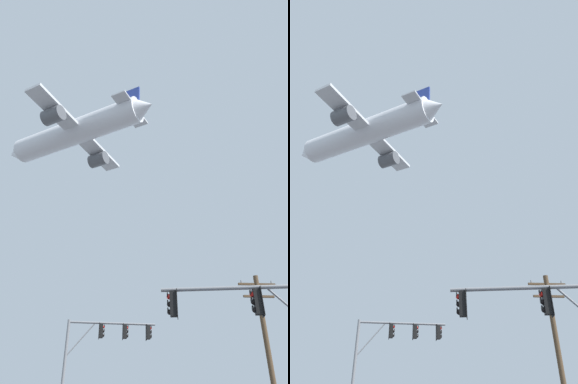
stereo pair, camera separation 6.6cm
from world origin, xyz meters
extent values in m
cylinder|color=slate|center=(3.18, 7.53, 5.38)|extent=(5.50, 1.12, 0.15)
cube|color=black|center=(0.88, 7.94, 4.85)|extent=(0.31, 0.36, 0.90)
cylinder|color=black|center=(0.88, 7.94, 5.36)|extent=(0.05, 0.05, 0.12)
cube|color=black|center=(1.01, 7.92, 4.85)|extent=(0.10, 0.46, 1.04)
sphere|color=red|center=(0.73, 7.97, 5.12)|extent=(0.20, 0.20, 0.20)
cylinder|color=black|center=(0.67, 7.98, 5.18)|extent=(0.08, 0.21, 0.21)
sphere|color=black|center=(0.73, 7.97, 4.84)|extent=(0.20, 0.20, 0.20)
cylinder|color=black|center=(0.67, 7.98, 4.90)|extent=(0.08, 0.21, 0.21)
sphere|color=black|center=(0.73, 7.97, 4.56)|extent=(0.20, 0.20, 0.20)
cylinder|color=black|center=(0.67, 7.98, 4.62)|extent=(0.08, 0.21, 0.21)
cube|color=black|center=(3.89, 7.40, 4.85)|extent=(0.31, 0.36, 0.90)
cylinder|color=black|center=(3.89, 7.40, 5.36)|extent=(0.05, 0.05, 0.12)
cube|color=black|center=(4.03, 7.38, 4.85)|extent=(0.10, 0.46, 1.04)
sphere|color=red|center=(3.75, 7.43, 5.12)|extent=(0.20, 0.20, 0.20)
cylinder|color=black|center=(3.68, 7.44, 5.18)|extent=(0.08, 0.21, 0.21)
sphere|color=black|center=(3.75, 7.43, 4.84)|extent=(0.20, 0.20, 0.20)
cylinder|color=black|center=(3.68, 7.44, 4.90)|extent=(0.08, 0.21, 0.21)
sphere|color=black|center=(3.75, 7.43, 4.56)|extent=(0.20, 0.20, 0.20)
cylinder|color=black|center=(3.68, 7.44, 4.62)|extent=(0.08, 0.21, 0.21)
cylinder|color=slate|center=(-4.50, 20.08, 3.30)|extent=(0.20, 0.20, 6.60)
cylinder|color=slate|center=(-1.52, 20.36, 6.45)|extent=(5.97, 0.73, 0.15)
cylinder|color=slate|center=(-3.61, 20.16, 5.37)|extent=(1.86, 0.26, 2.21)
cube|color=black|center=(0.98, 20.61, 5.93)|extent=(0.29, 0.34, 0.90)
cylinder|color=black|center=(0.98, 20.61, 6.44)|extent=(0.05, 0.05, 0.12)
cube|color=black|center=(0.84, 20.59, 5.93)|extent=(0.07, 0.46, 1.04)
sphere|color=red|center=(1.12, 20.62, 6.20)|extent=(0.20, 0.20, 0.20)
cylinder|color=black|center=(1.19, 20.63, 6.26)|extent=(0.06, 0.21, 0.21)
sphere|color=black|center=(1.12, 20.62, 5.92)|extent=(0.20, 0.20, 0.20)
cylinder|color=black|center=(1.19, 20.63, 5.98)|extent=(0.06, 0.21, 0.21)
sphere|color=black|center=(1.12, 20.62, 5.64)|extent=(0.20, 0.20, 0.20)
cylinder|color=black|center=(1.19, 20.63, 5.70)|extent=(0.06, 0.21, 0.21)
cube|color=black|center=(-0.66, 20.45, 5.93)|extent=(0.29, 0.34, 0.90)
cylinder|color=black|center=(-0.66, 20.45, 6.44)|extent=(0.05, 0.05, 0.12)
cube|color=black|center=(-0.80, 20.43, 5.93)|extent=(0.07, 0.46, 1.04)
sphere|color=red|center=(-0.52, 20.46, 6.20)|extent=(0.20, 0.20, 0.20)
cylinder|color=black|center=(-0.45, 20.47, 6.26)|extent=(0.06, 0.21, 0.21)
sphere|color=black|center=(-0.52, 20.46, 5.92)|extent=(0.20, 0.20, 0.20)
cylinder|color=black|center=(-0.45, 20.47, 5.98)|extent=(0.06, 0.21, 0.21)
sphere|color=black|center=(-0.52, 20.46, 5.64)|extent=(0.20, 0.20, 0.20)
cylinder|color=black|center=(-0.45, 20.47, 5.70)|extent=(0.06, 0.21, 0.21)
cube|color=black|center=(-2.30, 20.29, 5.93)|extent=(0.29, 0.34, 0.90)
cylinder|color=black|center=(-2.30, 20.29, 6.44)|extent=(0.05, 0.05, 0.12)
cube|color=black|center=(-2.44, 20.28, 5.93)|extent=(0.07, 0.46, 1.04)
sphere|color=red|center=(-2.15, 20.30, 6.20)|extent=(0.20, 0.20, 0.20)
cylinder|color=black|center=(-2.09, 20.31, 6.26)|extent=(0.06, 0.21, 0.21)
sphere|color=black|center=(-2.15, 20.30, 5.92)|extent=(0.20, 0.20, 0.20)
cylinder|color=black|center=(-2.09, 20.31, 5.98)|extent=(0.06, 0.21, 0.21)
sphere|color=black|center=(-2.15, 20.30, 5.64)|extent=(0.20, 0.20, 0.20)
cylinder|color=black|center=(-2.09, 20.31, 5.70)|extent=(0.06, 0.21, 0.21)
cylinder|color=brown|center=(6.84, 14.46, 4.06)|extent=(0.28, 0.28, 8.13)
cube|color=brown|center=(6.84, 14.46, 7.63)|extent=(2.20, 0.12, 0.12)
cube|color=brown|center=(6.84, 14.46, 6.93)|extent=(1.80, 0.12, 0.12)
cylinder|color=gray|center=(5.94, 14.46, 7.75)|extent=(0.10, 0.10, 0.18)
cylinder|color=gray|center=(7.74, 14.46, 7.75)|extent=(0.10, 0.10, 0.18)
cylinder|color=white|center=(-8.08, 32.58, 34.16)|extent=(18.65, 13.00, 3.49)
cone|color=white|center=(-17.46, 38.13, 34.16)|extent=(3.75, 4.07, 3.31)
cone|color=white|center=(1.20, 27.08, 34.16)|extent=(3.39, 3.66, 2.96)
cube|color=silver|center=(-7.61, 32.30, 33.64)|extent=(11.50, 17.16, 0.39)
cylinder|color=#595B60|center=(-10.26, 27.84, 32.60)|extent=(3.25, 3.02, 1.96)
cylinder|color=#595B60|center=(-4.97, 36.76, 32.60)|extent=(3.25, 3.02, 1.96)
cube|color=navy|center=(-0.77, 28.24, 36.13)|extent=(2.76, 1.78, 4.14)
cube|color=silver|center=(-0.58, 28.13, 34.49)|extent=(5.02, 6.62, 0.22)
camera|label=1|loc=(-1.14, -5.12, 1.71)|focal=32.48mm
camera|label=2|loc=(-1.08, -5.12, 1.71)|focal=32.48mm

